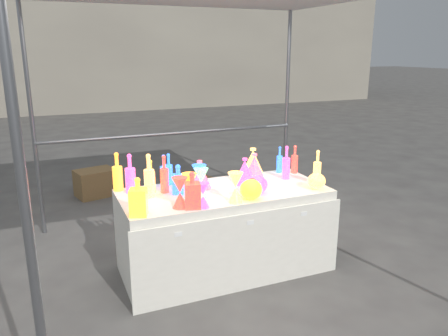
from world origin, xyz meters
name	(u,v)px	position (x,y,z in m)	size (l,w,h in m)	color
ground	(224,268)	(0.00, 0.00, 0.00)	(80.00, 80.00, 0.00)	#64615C
display_table	(224,230)	(0.00, -0.01, 0.37)	(1.84, 0.83, 0.75)	white
background_building	(180,22)	(4.00, 14.00, 3.00)	(14.00, 6.00, 6.00)	#A19986
cardboard_box_closed	(96,183)	(-0.82, 2.58, 0.18)	(0.50, 0.37, 0.37)	olive
cardboard_box_flat	(189,179)	(0.58, 2.75, 0.03)	(0.61, 0.43, 0.05)	olive
bottle_0	(117,172)	(-0.85, 0.35, 0.92)	(0.09, 0.09, 0.34)	red
bottle_1	(169,169)	(-0.39, 0.35, 0.89)	(0.07, 0.07, 0.29)	#198E48
bottle_2	(164,174)	(-0.49, 0.14, 0.91)	(0.07, 0.07, 0.33)	orange
bottle_3	(130,173)	(-0.76, 0.25, 0.92)	(0.09, 0.09, 0.34)	blue
bottle_4	(149,175)	(-0.64, 0.08, 0.93)	(0.09, 0.09, 0.37)	#15866E
bottle_6	(151,176)	(-0.60, 0.18, 0.89)	(0.07, 0.07, 0.29)	red
bottle_7	(164,171)	(-0.45, 0.30, 0.90)	(0.07, 0.07, 0.30)	#198E48
decanter_0	(138,197)	(-0.81, -0.31, 0.90)	(0.12, 0.12, 0.29)	red
decanter_1	(192,190)	(-0.39, -0.31, 0.89)	(0.12, 0.12, 0.29)	orange
decanter_2	(178,179)	(-0.39, 0.07, 0.88)	(0.10, 0.10, 0.25)	#198E48
hourglass_0	(180,193)	(-0.48, -0.27, 0.87)	(0.12, 0.12, 0.24)	orange
hourglass_1	(203,195)	(-0.32, -0.34, 0.85)	(0.10, 0.10, 0.20)	blue
hourglass_2	(235,187)	(-0.04, -0.32, 0.87)	(0.12, 0.12, 0.25)	#15866E
hourglass_3	(201,183)	(-0.24, -0.09, 0.87)	(0.12, 0.12, 0.24)	#CA2891
hourglass_4	(189,189)	(-0.38, -0.21, 0.87)	(0.12, 0.12, 0.25)	red
hourglass_5	(199,179)	(-0.23, 0.01, 0.87)	(0.12, 0.12, 0.25)	#198E48
globe_0	(251,191)	(0.11, -0.30, 0.82)	(0.19, 0.19, 0.15)	red
globe_1	(316,182)	(0.76, -0.28, 0.81)	(0.16, 0.16, 0.13)	#15866E
globe_2	(254,187)	(0.19, -0.20, 0.81)	(0.16, 0.16, 0.13)	orange
globe_3	(258,185)	(0.23, -0.19, 0.82)	(0.17, 0.17, 0.14)	blue
lampshade_0	(200,174)	(-0.17, 0.15, 0.87)	(0.21, 0.21, 0.25)	#FCA635
lampshade_1	(254,167)	(0.37, 0.16, 0.88)	(0.22, 0.22, 0.26)	#FCA635
lampshade_2	(245,171)	(0.25, 0.11, 0.87)	(0.20, 0.20, 0.24)	blue
lampshade_3	(253,163)	(0.39, 0.23, 0.90)	(0.25, 0.25, 0.29)	#15866E
bottle_8	(280,160)	(0.73, 0.31, 0.88)	(0.06, 0.06, 0.26)	#198E48
bottle_9	(295,159)	(0.86, 0.24, 0.89)	(0.06, 0.06, 0.28)	orange
bottle_10	(286,162)	(0.68, 0.10, 0.91)	(0.07, 0.07, 0.32)	blue
bottle_11	(317,167)	(0.86, -0.14, 0.91)	(0.07, 0.07, 0.31)	#15866E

